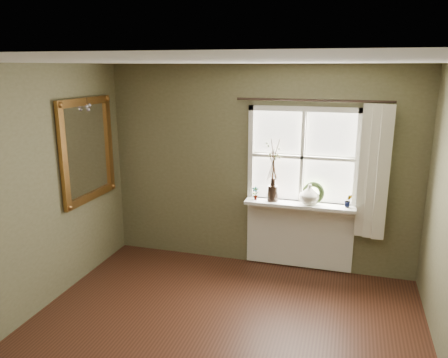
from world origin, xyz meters
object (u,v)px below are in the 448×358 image
wreath (313,195)px  gilt_mirror (88,150)px  dark_jug (273,193)px  cream_vase (309,194)px

wreath → gilt_mirror: size_ratio=0.22×
dark_jug → cream_vase: size_ratio=0.78×
gilt_mirror → dark_jug: bearing=17.1°
wreath → gilt_mirror: bearing=-153.3°
dark_jug → cream_vase: 0.45m
wreath → gilt_mirror: gilt_mirror is taller
cream_vase → dark_jug: bearing=180.0°
wreath → gilt_mirror: 2.82m
cream_vase → gilt_mirror: gilt_mirror is taller
gilt_mirror → wreath: bearing=14.9°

